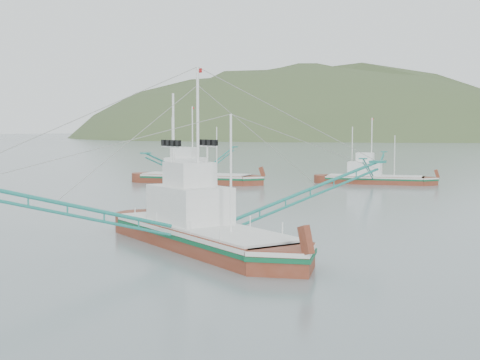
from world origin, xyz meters
The scene contains 5 objects.
ground centered at (0.00, 0.00, 0.00)m, with size 1200.00×1200.00×0.00m, color slate.
main_boat centered at (2.51, -1.85, 2.25)m, with size 15.25×25.71×10.94m.
bg_boat_far centered at (-5.61, 44.24, 1.59)m, with size 12.09×20.75×8.56m.
bg_boat_left centered at (-24.07, 32.96, 1.76)m, with size 14.17×24.53×10.05m.
headland_left centered at (-180.00, 360.00, 0.00)m, with size 448.00×308.00×210.00m, color #3B4C27.
Camera 1 is at (24.69, -31.97, 6.75)m, focal length 50.00 mm.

